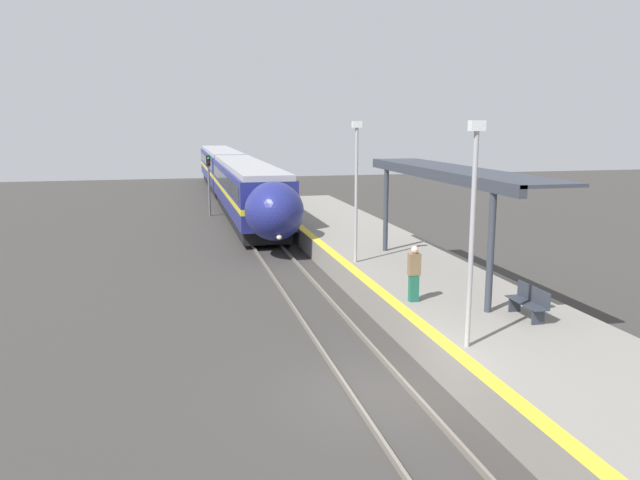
{
  "coord_description": "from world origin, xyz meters",
  "views": [
    {
      "loc": [
        -4.53,
        -13.03,
        6.3
      ],
      "look_at": [
        0.57,
        8.61,
        2.1
      ],
      "focal_mm": 35.0,
      "sensor_mm": 36.0,
      "label": 1
    }
  ],
  "objects_px": {
    "railway_signal": "(209,179)",
    "lamppost_mid": "(356,183)",
    "person_waiting": "(414,273)",
    "train": "(233,177)",
    "lamppost_near": "(473,221)",
    "platform_bench": "(529,301)"
  },
  "relations": [
    {
      "from": "train",
      "to": "railway_signal",
      "type": "height_order",
      "value": "railway_signal"
    },
    {
      "from": "platform_bench",
      "to": "lamppost_mid",
      "type": "height_order",
      "value": "lamppost_mid"
    },
    {
      "from": "lamppost_near",
      "to": "lamppost_mid",
      "type": "xyz_separation_m",
      "value": [
        0.0,
        9.56,
        0.0
      ]
    },
    {
      "from": "person_waiting",
      "to": "platform_bench",
      "type": "bearing_deg",
      "value": -41.76
    },
    {
      "from": "platform_bench",
      "to": "railway_signal",
      "type": "height_order",
      "value": "railway_signal"
    },
    {
      "from": "lamppost_mid",
      "to": "person_waiting",
      "type": "bearing_deg",
      "value": -88.23
    },
    {
      "from": "railway_signal",
      "to": "lamppost_mid",
      "type": "distance_m",
      "value": 20.64
    },
    {
      "from": "platform_bench",
      "to": "railway_signal",
      "type": "relative_size",
      "value": 0.39
    },
    {
      "from": "railway_signal",
      "to": "platform_bench",
      "type": "bearing_deg",
      "value": -75.7
    },
    {
      "from": "lamppost_near",
      "to": "lamppost_mid",
      "type": "height_order",
      "value": "same"
    },
    {
      "from": "railway_signal",
      "to": "lamppost_mid",
      "type": "xyz_separation_m",
      "value": [
        4.43,
        -20.1,
        1.51
      ]
    },
    {
      "from": "lamppost_near",
      "to": "lamppost_mid",
      "type": "distance_m",
      "value": 9.56
    },
    {
      "from": "train",
      "to": "person_waiting",
      "type": "bearing_deg",
      "value": -85.63
    },
    {
      "from": "person_waiting",
      "to": "lamppost_mid",
      "type": "bearing_deg",
      "value": 91.77
    },
    {
      "from": "train",
      "to": "railway_signal",
      "type": "relative_size",
      "value": 10.64
    },
    {
      "from": "railway_signal",
      "to": "lamppost_mid",
      "type": "relative_size",
      "value": 0.76
    },
    {
      "from": "platform_bench",
      "to": "railway_signal",
      "type": "bearing_deg",
      "value": 104.3
    },
    {
      "from": "platform_bench",
      "to": "lamppost_mid",
      "type": "xyz_separation_m",
      "value": [
        -2.7,
        7.87,
        2.62
      ]
    },
    {
      "from": "railway_signal",
      "to": "lamppost_near",
      "type": "distance_m",
      "value": 30.03
    },
    {
      "from": "person_waiting",
      "to": "railway_signal",
      "type": "height_order",
      "value": "railway_signal"
    },
    {
      "from": "railway_signal",
      "to": "lamppost_near",
      "type": "bearing_deg",
      "value": -81.5
    },
    {
      "from": "lamppost_mid",
      "to": "train",
      "type": "bearing_deg",
      "value": 94.93
    }
  ]
}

